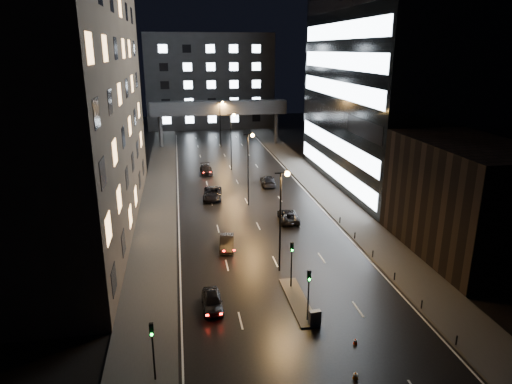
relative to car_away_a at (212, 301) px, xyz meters
The scene contains 26 objects.
ground 38.46m from the car_away_a, 79.36° to the left, with size 160.00×160.00×0.00m, color black.
sidewalk_left 33.24m from the car_away_a, 99.35° to the left, with size 5.00×110.00×0.15m, color #383533.
sidewalk_right 38.21m from the car_away_a, 59.13° to the left, with size 5.00×110.00×0.15m, color #383533.
building_left 32.93m from the car_away_a, 125.25° to the left, with size 15.00×48.00×40.00m, color #2D2319.
building_right_low 28.44m from the car_away_a, 14.07° to the left, with size 10.00×18.00×12.00m, color black.
building_right_glass 51.45m from the car_away_a, 46.47° to the left, with size 20.00×36.00×45.00m, color black.
building_far 96.78m from the car_away_a, 85.76° to the left, with size 34.00×14.00×25.00m, color #333335.
skybridge 68.59m from the car_away_a, 84.02° to the left, with size 30.00×3.00×10.00m.
median_island 7.43m from the car_away_a, ahead, with size 1.60×8.00×0.15m, color #383533.
traffic_signal_near 8.10m from the car_away_a, 17.15° to the left, with size 0.28×0.34×4.40m.
traffic_signal_far 8.42m from the car_away_a, 23.50° to the right, with size 0.28×0.34×4.40m.
traffic_signal_corner 9.59m from the car_away_a, 118.17° to the right, with size 0.28×0.34×4.40m.
bollard_row 17.83m from the car_away_a, 13.93° to the left, with size 0.12×25.12×0.90m.
streetlight_near 10.95m from the car_away_a, 38.58° to the left, with size 1.45×0.50×10.15m.
streetlight_mid_a 27.41m from the car_away_a, 74.28° to the left, with size 1.45×0.50×10.15m.
streetlight_mid_b 46.72m from the car_away_a, 80.99° to the left, with size 1.45×0.50×10.15m.
streetlight_far 66.44m from the car_away_a, 83.70° to the left, with size 1.45×0.50×10.15m.
car_away_a is the anchor object (origin of this frame).
car_away_b 12.07m from the car_away_a, 77.87° to the left, with size 1.51×4.32×1.42m, color black.
car_away_c 29.68m from the car_away_a, 85.39° to the left, with size 2.63×5.69×1.58m, color black.
car_away_d 44.04m from the car_away_a, 86.85° to the left, with size 2.00×4.93×1.43m, color black.
car_toward_a 21.93m from the car_away_a, 59.44° to the left, with size 2.30×4.99×1.39m, color black.
car_toward_b 36.87m from the car_away_a, 71.48° to the left, with size 2.15×5.29×1.54m, color black.
utility_cabinet 8.72m from the car_away_a, 26.62° to the right, with size 0.91×0.45×1.19m, color #4D4E50.
cone_a 12.11m from the car_away_a, 33.40° to the right, with size 0.34×0.34×0.46m, color #FF400D.
cone_b 13.43m from the car_away_a, 49.54° to the right, with size 0.39×0.39×0.54m, color orange.
Camera 1 is at (-9.18, -31.73, 20.97)m, focal length 32.00 mm.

